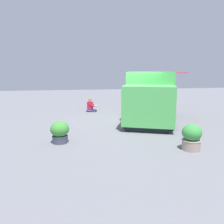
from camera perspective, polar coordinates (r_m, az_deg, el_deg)
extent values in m
plane|color=slate|center=(11.36, 4.69, -2.30)|extent=(40.00, 40.00, 0.00)
cube|color=#53BD5A|center=(12.27, 9.95, 4.90)|extent=(3.46, 4.26, 2.24)
cube|color=#53BD5A|center=(9.68, 9.42, 1.78)|extent=(2.59, 2.27, 1.67)
cube|color=#1D222F|center=(8.88, 9.28, 2.92)|extent=(1.68, 0.69, 0.63)
cube|color=black|center=(12.28, 15.28, 5.33)|extent=(0.78, 1.89, 0.78)
cube|color=#E1363C|center=(12.26, 16.87, 9.67)|extent=(1.38, 2.28, 0.03)
cube|color=black|center=(11.67, 9.64, -1.50)|extent=(3.53, 5.32, 0.23)
cylinder|color=black|center=(10.09, 3.61, -1.49)|extent=(0.51, 0.85, 0.83)
cylinder|color=black|center=(10.02, 15.16, -1.92)|extent=(0.51, 0.85, 0.83)
cylinder|color=black|center=(13.11, 5.48, 1.24)|extent=(0.51, 0.85, 0.83)
cylinder|color=black|center=(13.05, 14.36, 0.92)|extent=(0.51, 0.85, 0.83)
ellipsoid|color=navy|center=(14.03, -5.64, 0.38)|extent=(0.66, 0.62, 0.12)
cube|color=navy|center=(13.87, -5.02, 0.27)|extent=(0.37, 0.25, 0.11)
cube|color=navy|center=(14.05, -4.73, 0.40)|extent=(0.37, 0.25, 0.11)
cube|color=#C1213E|center=(13.98, -5.66, 1.64)|extent=(0.38, 0.34, 0.50)
sphere|color=beige|center=(13.93, -5.69, 3.06)|extent=(0.22, 0.22, 0.22)
sphere|color=olive|center=(13.93, -5.69, 3.17)|extent=(0.22, 0.22, 0.22)
cube|color=#C1213E|center=(13.83, -5.27, 1.83)|extent=(0.35, 0.23, 0.27)
cube|color=#C1213E|center=(14.01, -4.99, 1.94)|extent=(0.35, 0.23, 0.27)
cylinder|color=tan|center=(13.87, -4.47, 1.57)|extent=(0.38, 0.22, 0.08)
cube|color=#63A13D|center=(13.87, -4.47, 1.63)|extent=(0.31, 0.16, 0.02)
cylinder|color=gray|center=(7.65, 19.62, -7.90)|extent=(0.58, 0.58, 0.34)
torus|color=gray|center=(7.60, 19.69, -6.81)|extent=(0.60, 0.60, 0.04)
ellipsoid|color=#3A903E|center=(7.54, 19.80, -5.01)|extent=(0.62, 0.62, 0.53)
sphere|color=#E65078|center=(7.78, 19.78, -4.29)|extent=(0.06, 0.06, 0.06)
sphere|color=#EC4E88|center=(7.54, 18.26, -3.83)|extent=(0.07, 0.07, 0.07)
sphere|color=#F1488C|center=(7.71, 19.70, -3.63)|extent=(0.09, 0.09, 0.09)
sphere|color=#DD5188|center=(7.35, 21.23, -4.91)|extent=(0.08, 0.08, 0.08)
sphere|color=#E33672|center=(7.71, 19.44, -3.66)|extent=(0.07, 0.07, 0.07)
cylinder|color=#424558|center=(8.11, -13.16, -6.82)|extent=(0.53, 0.53, 0.26)
torus|color=#434659|center=(8.08, -13.19, -6.05)|extent=(0.56, 0.56, 0.04)
ellipsoid|color=#409037|center=(8.01, -13.27, -4.27)|extent=(0.65, 0.65, 0.55)
sphere|color=white|center=(8.23, -12.48, -3.40)|extent=(0.07, 0.07, 0.07)
sphere|color=#F6DDD2|center=(8.17, -13.51, -2.82)|extent=(0.08, 0.08, 0.08)
sphere|color=white|center=(8.14, -12.59, -2.81)|extent=(0.07, 0.07, 0.07)
sphere|color=silver|center=(7.77, -14.24, -4.21)|extent=(0.06, 0.06, 0.06)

